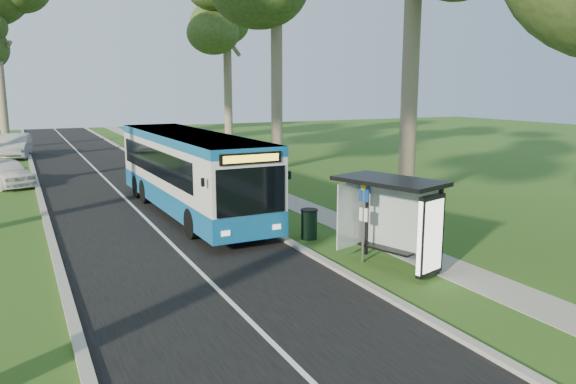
% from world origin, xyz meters
% --- Properties ---
extents(ground, '(120.00, 120.00, 0.00)m').
position_xyz_m(ground, '(0.00, 0.00, 0.00)').
color(ground, '#30571B').
rests_on(ground, ground).
extents(road, '(7.00, 100.00, 0.02)m').
position_xyz_m(road, '(-3.50, 10.00, 0.01)').
color(road, black).
rests_on(road, ground).
extents(kerb_east, '(0.25, 100.00, 0.12)m').
position_xyz_m(kerb_east, '(0.00, 10.00, 0.06)').
color(kerb_east, '#9E9B93').
rests_on(kerb_east, ground).
extents(kerb_west, '(0.25, 100.00, 0.12)m').
position_xyz_m(kerb_west, '(-7.00, 10.00, 0.06)').
color(kerb_west, '#9E9B93').
rests_on(kerb_west, ground).
extents(centre_line, '(0.12, 100.00, 0.00)m').
position_xyz_m(centre_line, '(-3.50, 10.00, 0.02)').
color(centre_line, white).
rests_on(centre_line, road).
extents(footpath, '(1.50, 100.00, 0.02)m').
position_xyz_m(footpath, '(3.00, 10.00, 0.01)').
color(footpath, gray).
rests_on(footpath, ground).
extents(bus, '(2.92, 12.30, 3.24)m').
position_xyz_m(bus, '(-1.64, 8.09, 1.68)').
color(bus, white).
rests_on(bus, ground).
extents(bus_stop_sign, '(0.14, 0.34, 2.46)m').
position_xyz_m(bus_stop_sign, '(1.08, -0.33, 1.54)').
color(bus_stop_sign, gray).
rests_on(bus_stop_sign, ground).
extents(bus_shelter, '(2.45, 3.34, 2.57)m').
position_xyz_m(bus_shelter, '(1.53, -1.52, 1.81)').
color(bus_shelter, black).
rests_on(bus_shelter, ground).
extents(litter_bin, '(0.58, 0.58, 1.02)m').
position_xyz_m(litter_bin, '(0.86, 2.60, 0.52)').
color(litter_bin, black).
rests_on(litter_bin, ground).
extents(car_white, '(2.88, 4.55, 1.44)m').
position_xyz_m(car_white, '(-8.31, 18.31, 0.72)').
color(car_white, white).
rests_on(car_white, ground).
extents(car_silver, '(2.47, 5.39, 1.71)m').
position_xyz_m(car_silver, '(-7.88, 31.06, 0.86)').
color(car_silver, '#B3B6BB').
rests_on(car_silver, ground).
extents(tree_east_d, '(5.20, 5.20, 14.47)m').
position_xyz_m(tree_east_d, '(8.00, 30.00, 10.73)').
color(tree_east_d, '#7A6B56').
rests_on(tree_east_d, ground).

